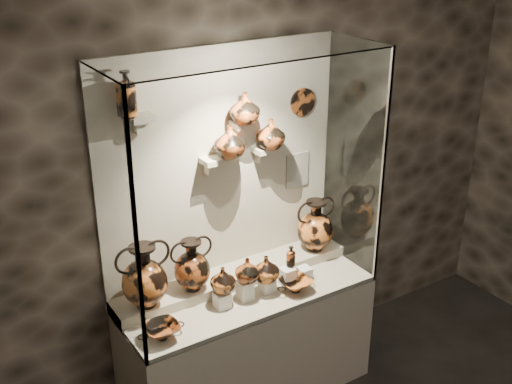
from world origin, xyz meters
TOP-DOWN VIEW (x-y plane):
  - wall_back at (0.00, 2.50)m, footprint 5.00×0.02m
  - plinth at (0.00, 2.18)m, footprint 1.70×0.60m
  - front_tier at (0.00, 2.18)m, footprint 1.68×0.58m
  - rear_tier at (0.00, 2.35)m, footprint 1.70×0.25m
  - back_panel at (0.00, 2.50)m, footprint 1.70×0.03m
  - glass_front at (0.00, 1.88)m, footprint 1.70×0.01m
  - glass_left at (-0.85, 2.18)m, footprint 0.01×0.60m
  - glass_right at (0.85, 2.18)m, footprint 0.01×0.60m
  - glass_top at (0.00, 2.18)m, footprint 1.70×0.60m
  - frame_post_left at (-0.84, 1.89)m, footprint 0.02×0.02m
  - frame_post_right at (0.84, 1.89)m, footprint 0.02×0.02m
  - pedestal_a at (-0.22, 2.13)m, footprint 0.09×0.09m
  - pedestal_b at (-0.05, 2.13)m, footprint 0.09×0.09m
  - pedestal_c at (0.12, 2.13)m, footprint 0.09×0.09m
  - pedestal_d at (0.28, 2.13)m, footprint 0.09×0.09m
  - pedestal_e at (0.42, 2.13)m, footprint 0.09×0.09m
  - bracket_ul at (-0.55, 2.42)m, footprint 0.14×0.12m
  - bracket_ca at (-0.10, 2.42)m, footprint 0.14×0.12m
  - bracket_cb at (0.10, 2.42)m, footprint 0.10×0.12m
  - bracket_cc at (0.28, 2.42)m, footprint 0.14×0.12m
  - amphora_left at (-0.65, 2.30)m, footprint 0.44×0.44m
  - amphora_mid at (-0.33, 2.32)m, footprint 0.32×0.32m
  - amphora_right at (0.65, 2.32)m, footprint 0.40×0.40m
  - jug_a at (-0.20, 2.15)m, footprint 0.19×0.19m
  - jug_b at (-0.04, 2.12)m, footprint 0.20×0.20m
  - jug_c at (0.10, 2.11)m, footprint 0.20×0.20m
  - lekythos_small at (0.31, 2.14)m, footprint 0.09×0.09m
  - kylix_left at (-0.68, 2.03)m, footprint 0.28×0.24m
  - kylix_right at (0.28, 2.03)m, footprint 0.30×0.26m
  - lekythos_tall at (-0.63, 2.41)m, footprint 0.15×0.15m
  - ovoid_vase_a at (-0.00, 2.37)m, footprint 0.24×0.24m
  - ovoid_vase_b at (0.11, 2.38)m, footprint 0.20×0.20m
  - ovoid_vase_c at (0.30, 2.38)m, footprint 0.24×0.24m
  - wall_plate at (0.62, 2.47)m, footprint 0.19×0.02m
  - info_placard at (0.59, 2.47)m, footprint 0.19×0.01m

SIDE VIEW (x-z plane):
  - plinth at x=0.00m, z-range 0.00..0.80m
  - front_tier at x=0.00m, z-range 0.80..0.83m
  - rear_tier at x=0.00m, z-range 0.80..0.90m
  - pedestal_e at x=0.42m, z-range 0.83..0.91m
  - pedestal_c at x=0.12m, z-range 0.83..0.92m
  - pedestal_a at x=-0.22m, z-range 0.83..0.93m
  - kylix_right at x=0.28m, z-range 0.83..0.94m
  - kylix_left at x=-0.68m, z-range 0.83..0.94m
  - pedestal_d at x=0.28m, z-range 0.83..0.95m
  - pedestal_b at x=-0.05m, z-range 0.83..0.96m
  - jug_c at x=0.10m, z-range 0.92..1.10m
  - jug_a at x=-0.20m, z-range 0.93..1.10m
  - lekythos_small at x=0.31m, z-range 0.95..1.12m
  - jug_b at x=-0.04m, z-range 0.96..1.13m
  - amphora_mid at x=-0.33m, z-range 0.90..1.25m
  - amphora_right at x=0.65m, z-range 0.90..1.28m
  - amphora_left at x=-0.65m, z-range 0.90..1.31m
  - info_placard at x=0.59m, z-range 1.34..1.59m
  - wall_back at x=0.00m, z-range 0.00..3.20m
  - back_panel at x=0.00m, z-range 0.80..2.40m
  - glass_front at x=0.00m, z-range 0.80..2.40m
  - glass_left at x=-0.85m, z-range 0.80..2.40m
  - glass_right at x=0.85m, z-range 0.80..2.40m
  - frame_post_left at x=-0.84m, z-range 0.80..2.40m
  - frame_post_right at x=0.84m, z-range 0.80..2.40m
  - bracket_ca at x=-0.10m, z-range 1.68..1.72m
  - bracket_cc at x=0.28m, z-range 1.68..1.72m
  - ovoid_vase_c at x=0.30m, z-range 1.72..1.92m
  - ovoid_vase_a at x=0.00m, z-range 1.72..1.93m
  - bracket_cb at x=0.10m, z-range 1.88..1.92m
  - wall_plate at x=0.62m, z-range 1.86..2.05m
  - ovoid_vase_b at x=0.11m, z-range 1.92..2.11m
  - bracket_ul at x=-0.55m, z-range 2.03..2.07m
  - lekythos_tall at x=-0.63m, z-range 2.07..2.36m
  - glass_top at x=0.00m, z-range 2.39..2.40m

